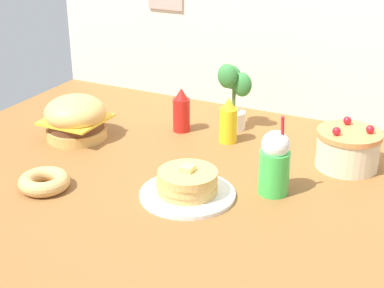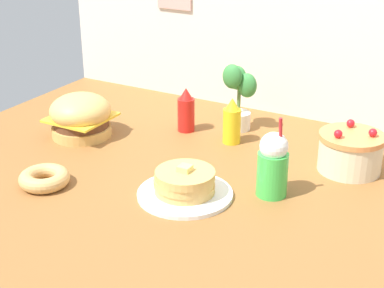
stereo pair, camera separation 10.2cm
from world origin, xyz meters
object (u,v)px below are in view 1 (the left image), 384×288
pancake_stack (187,185)px  cream_soda_cup (275,163)px  mustard_bottle (228,122)px  layer_cake (348,149)px  potted_plant (233,94)px  donut_pink_glaze (44,181)px  ketchup_bottle (181,111)px  burger (76,118)px

pancake_stack → cream_soda_cup: bearing=31.3°
mustard_bottle → pancake_stack: bearing=-83.0°
layer_cake → potted_plant: (-0.58, 0.18, 0.09)m
pancake_stack → donut_pink_glaze: (-0.51, -0.19, -0.01)m
layer_cake → mustard_bottle: bearing=177.8°
ketchup_bottle → potted_plant: size_ratio=0.66×
layer_cake → cream_soda_cup: 0.40m
pancake_stack → burger: bearing=159.1°
pancake_stack → layer_cake: size_ratio=1.36×
donut_pink_glaze → mustard_bottle: bearing=58.3°
burger → mustard_bottle: mustard_bottle is taller
burger → ketchup_bottle: 0.48m
ketchup_bottle → cream_soda_cup: size_ratio=0.67×
pancake_stack → ketchup_bottle: bearing=119.3°
layer_cake → cream_soda_cup: size_ratio=0.83×
ketchup_bottle → mustard_bottle: size_ratio=1.00×
burger → donut_pink_glaze: 0.50m
burger → cream_soda_cup: (0.97, -0.10, 0.03)m
layer_cake → cream_soda_cup: bearing=-119.5°
pancake_stack → mustard_bottle: bearing=97.0°
pancake_stack → cream_soda_cup: size_ratio=1.13×
ketchup_bottle → potted_plant: bearing=34.4°
burger → potted_plant: potted_plant is taller
ketchup_bottle → cream_soda_cup: 0.70m
mustard_bottle → cream_soda_cup: 0.50m
layer_cake → ketchup_bottle: size_ratio=1.25×
mustard_bottle → donut_pink_glaze: bearing=-121.7°
burger → mustard_bottle: 0.69m
burger → potted_plant: size_ratio=0.87×
burger → cream_soda_cup: bearing=-5.9°
pancake_stack → ketchup_bottle: ketchup_bottle is taller
burger → pancake_stack: bearing=-20.9°
ketchup_bottle → burger: bearing=-143.5°
pancake_stack → layer_cake: bearing=47.4°
pancake_stack → mustard_bottle: (-0.07, 0.53, 0.05)m
layer_cake → ketchup_bottle: (-0.78, 0.04, 0.02)m
burger → layer_cake: burger is taller
ketchup_bottle → cream_soda_cup: bearing=-33.4°
donut_pink_glaze → potted_plant: potted_plant is taller
burger → pancake_stack: burger is taller
cream_soda_cup → ketchup_bottle: bearing=146.6°
cream_soda_cup → donut_pink_glaze: size_ratio=1.61×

